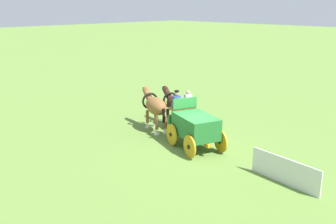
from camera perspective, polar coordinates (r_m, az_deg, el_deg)
name	(u,v)px	position (r m, az deg, el deg)	size (l,w,h in m)	color
ground_plane	(195,148)	(19.39, 4.08, -5.40)	(220.00, 220.00, 0.00)	olive
show_wagon	(194,125)	(19.14, 3.90, -2.00)	(5.35, 2.70, 2.72)	#236B2D
draft_horse_near	(155,106)	(21.72, -1.93, 0.83)	(2.92, 1.56, 2.27)	brown
draft_horse_off	(176,105)	(22.27, 1.14, 1.03)	(2.91, 1.51, 2.19)	#331E14
sponsor_banner	(285,171)	(16.20, 16.99, -8.40)	(3.20, 0.06, 1.10)	silver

